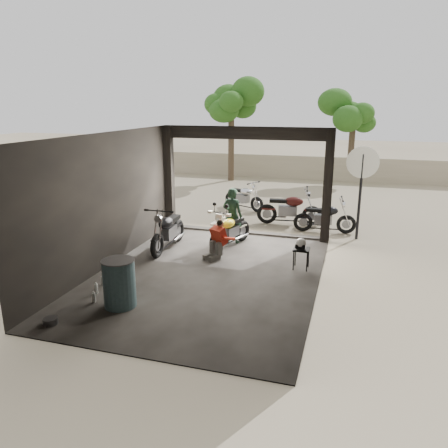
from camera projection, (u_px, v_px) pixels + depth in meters
The scene contains 16 objects.
ground at pixel (208, 276), 10.05m from camera, with size 80.00×80.00×0.00m, color #7A6D56.
garage at pixel (215, 216), 10.21m from camera, with size 7.00×7.13×3.20m.
boundary_wall at pixel (294, 167), 22.80m from camera, with size 18.00×0.30×1.20m, color gray.
tree_left at pixel (231, 100), 21.34m from camera, with size 2.20×2.20×5.60m.
tree_right at pixel (354, 109), 21.23m from camera, with size 2.20×2.20×5.00m.
main_bike at pixel (230, 228), 11.96m from camera, with size 0.67×1.63×1.09m, color white, non-canonical shape.
left_bike at pixel (168, 228), 11.72m from camera, with size 0.74×1.81×1.22m, color black, non-canonical shape.
outside_bike_a at pixel (244, 195), 16.18m from camera, with size 0.66×1.59×1.08m, color black, non-canonical shape.
outside_bike_b at pixel (290, 206), 14.10m from camera, with size 0.75×1.83×1.24m, color #42110F, non-canonical shape.
outside_bike_c at pixel (325, 215), 13.26m from camera, with size 0.67×1.63×1.10m, color black, non-canonical shape.
rider at pixel (232, 216), 12.23m from camera, with size 0.58×0.38×1.59m, color black.
mechanic at pixel (216, 241), 11.03m from camera, with size 0.49×0.66×0.96m, color red, non-canonical shape.
stool at pixel (301, 251), 10.34m from camera, with size 0.38×0.38×0.52m.
helmet at pixel (301, 243), 10.31m from camera, with size 0.26×0.27×0.25m, color white.
oil_drum at pixel (119, 284), 8.41m from camera, with size 0.62×0.62×0.96m, color #436771.
sign_post at pixel (362, 176), 12.26m from camera, with size 0.90×0.08×2.70m.
Camera 1 is at (3.07, -8.85, 3.85)m, focal length 35.00 mm.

